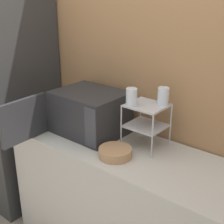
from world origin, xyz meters
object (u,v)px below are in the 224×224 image
object	(u,v)px
glass_back_right	(163,96)
glass_front_left	(132,97)
dish_rack	(146,117)
bowl	(115,152)
microwave	(87,113)
refrigerator	(10,103)

from	to	relation	value
glass_back_right	glass_front_left	bearing A→B (deg)	-135.95
dish_rack	glass_front_left	world-z (taller)	glass_front_left
glass_back_right	bowl	size ratio (longest dim) A/B	0.52
microwave	dish_rack	world-z (taller)	microwave
microwave	dish_rack	distance (m)	0.46
microwave	bowl	distance (m)	0.42
dish_rack	microwave	bearing A→B (deg)	-168.61
microwave	bowl	xyz separation A→B (m)	(0.38, -0.15, -0.12)
glass_back_right	dish_rack	bearing A→B (deg)	-134.99
microwave	glass_back_right	bearing A→B (deg)	17.37
refrigerator	glass_front_left	bearing A→B (deg)	3.59
refrigerator	microwave	bearing A→B (deg)	3.65
glass_front_left	refrigerator	world-z (taller)	refrigerator
dish_rack	glass_back_right	world-z (taller)	glass_back_right
refrigerator	bowl	bearing A→B (deg)	-4.14
glass_front_left	glass_back_right	xyz separation A→B (m)	(0.14, 0.14, 0.00)
glass_front_left	bowl	bearing A→B (deg)	-88.96
refrigerator	dish_rack	bearing A→B (deg)	6.27
microwave	refrigerator	size ratio (longest dim) A/B	0.42
dish_rack	bowl	size ratio (longest dim) A/B	1.41
dish_rack	bowl	bearing A→B (deg)	-106.18
glass_front_left	bowl	xyz separation A→B (m)	(0.00, -0.17, -0.32)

